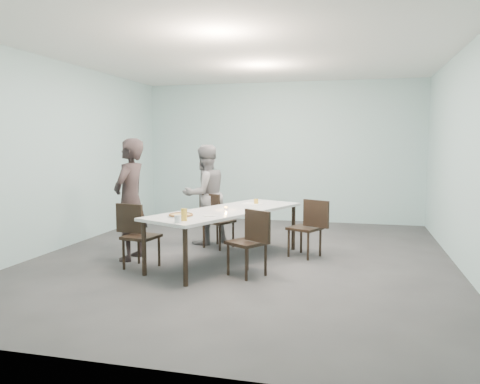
% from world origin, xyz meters
% --- Properties ---
extents(ground, '(7.00, 7.00, 0.00)m').
position_xyz_m(ground, '(0.00, 0.00, 0.00)').
color(ground, '#333335').
rests_on(ground, ground).
extents(room_shell, '(6.02, 7.02, 3.01)m').
position_xyz_m(room_shell, '(0.00, 0.00, 2.03)').
color(room_shell, '#A1C8CB').
rests_on(room_shell, ground).
extents(table, '(1.88, 2.74, 0.75)m').
position_xyz_m(table, '(-0.17, -0.23, 0.69)').
color(table, white).
rests_on(table, ground).
extents(chair_near_left, '(0.64, 0.48, 0.87)m').
position_xyz_m(chair_near_left, '(-1.28, -0.85, 0.50)').
color(chair_near_left, black).
rests_on(chair_near_left, ground).
extents(chair_far_left, '(0.65, 0.55, 0.87)m').
position_xyz_m(chair_far_left, '(-0.62, 0.62, 0.50)').
color(chair_far_left, black).
rests_on(chair_far_left, ground).
extents(chair_near_right, '(0.64, 0.58, 0.87)m').
position_xyz_m(chair_near_right, '(0.34, -0.93, 0.50)').
color(chair_near_right, black).
rests_on(chair_near_right, ground).
extents(chair_far_right, '(0.65, 0.56, 0.87)m').
position_xyz_m(chair_far_right, '(0.95, 0.28, 0.50)').
color(chair_far_right, black).
rests_on(chair_far_right, ground).
extents(diner_near, '(0.45, 0.66, 1.77)m').
position_xyz_m(diner_near, '(-1.56, -0.46, 0.88)').
color(diner_near, black).
rests_on(diner_near, ground).
extents(diner_far, '(1.01, 1.03, 1.67)m').
position_xyz_m(diner_far, '(-0.86, 0.85, 0.84)').
color(diner_far, slate).
rests_on(diner_far, ground).
extents(pizza, '(0.34, 0.34, 0.04)m').
position_xyz_m(pizza, '(-0.58, -0.98, 0.77)').
color(pizza, white).
rests_on(pizza, table).
extents(side_plate, '(0.18, 0.18, 0.01)m').
position_xyz_m(side_plate, '(-0.23, -0.84, 0.76)').
color(side_plate, white).
rests_on(side_plate, table).
extents(beer_glass, '(0.08, 0.08, 0.15)m').
position_xyz_m(beer_glass, '(-0.42, -1.28, 0.82)').
color(beer_glass, gold).
rests_on(beer_glass, table).
extents(water_tumbler, '(0.08, 0.08, 0.09)m').
position_xyz_m(water_tumbler, '(-0.44, -1.44, 0.80)').
color(water_tumbler, silver).
rests_on(water_tumbler, table).
extents(tealight, '(0.06, 0.06, 0.05)m').
position_xyz_m(tealight, '(-0.17, -0.28, 0.77)').
color(tealight, silver).
rests_on(tealight, table).
extents(amber_tumbler, '(0.07, 0.07, 0.08)m').
position_xyz_m(amber_tumbler, '(0.10, 0.48, 0.79)').
color(amber_tumbler, gold).
rests_on(amber_tumbler, table).
extents(menu, '(0.36, 0.32, 0.01)m').
position_xyz_m(menu, '(0.04, 0.48, 0.75)').
color(menu, silver).
rests_on(menu, table).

